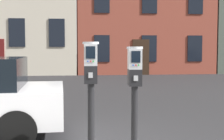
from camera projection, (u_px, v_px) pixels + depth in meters
The scene contains 2 objects.
parking_meter_near_kerb at pixel (91, 78), 4.25m from camera, with size 0.23×0.26×1.53m.
parking_meter_twin_adjacent at pixel (135, 81), 4.32m from camera, with size 0.23×0.26×1.47m.
Camera 1 is at (-0.21, -4.57, 1.59)m, focal length 51.97 mm.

